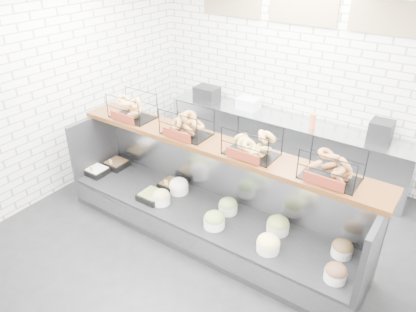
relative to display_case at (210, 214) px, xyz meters
The scene contains 5 objects.
ground 0.48m from the display_case, 91.98° to the right, with size 5.50×5.50×0.00m, color black.
room_shell 1.75m from the display_case, 92.63° to the left, with size 5.02×5.51×3.01m.
display_case is the anchor object (origin of this frame).
bagel_shelf 1.06m from the display_case, 93.09° to the left, with size 4.10×0.50×0.40m.
prep_counter 2.09m from the display_case, 90.50° to the left, with size 4.00×0.60×1.20m.
Camera 1 is at (2.35, -3.09, 3.48)m, focal length 35.00 mm.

